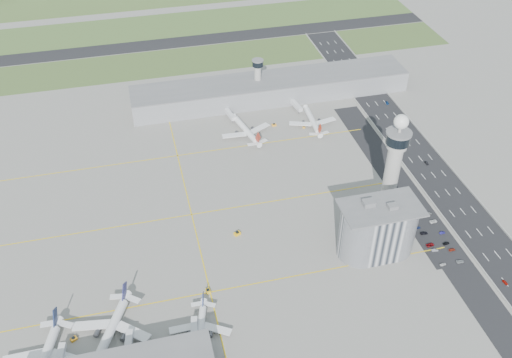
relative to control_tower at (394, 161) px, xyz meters
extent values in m
plane|color=gray|center=(-72.00, -8.00, -35.04)|extent=(1000.00, 1000.00, 0.00)
cube|color=#475C2B|center=(-92.00, 217.00, -35.00)|extent=(480.00, 50.00, 0.08)
cube|color=#466730|center=(-92.00, 292.00, -35.00)|extent=(480.00, 60.00, 0.08)
cube|color=black|center=(-92.00, 254.00, -34.98)|extent=(480.00, 22.00, 0.10)
cube|color=black|center=(43.00, -8.00, -34.99)|extent=(28.00, 500.00, 0.10)
cube|color=#9E9E99|center=(29.00, -8.00, -34.44)|extent=(0.60, 500.00, 1.20)
cube|color=#9E9E99|center=(57.00, -8.00, -34.44)|extent=(0.60, 500.00, 1.20)
cube|color=black|center=(18.00, -18.00, -35.00)|extent=(18.00, 260.00, 0.08)
cube|color=black|center=(16.00, -30.00, -34.99)|extent=(20.00, 44.00, 0.10)
cube|color=yellow|center=(-112.00, -38.00, -35.04)|extent=(260.00, 0.60, 0.01)
cube|color=yellow|center=(-112.00, 22.00, -35.04)|extent=(260.00, 0.60, 0.01)
cube|color=yellow|center=(-112.00, 82.00, -35.04)|extent=(260.00, 0.60, 0.01)
cube|color=yellow|center=(-112.00, 22.00, -35.04)|extent=(0.60, 260.00, 0.01)
cylinder|color=#ADAAA5|center=(0.00, 0.00, -11.04)|extent=(8.40, 8.40, 48.00)
cylinder|color=#ADAAA5|center=(0.00, 0.00, 10.96)|extent=(11.00, 11.00, 4.00)
cylinder|color=black|center=(0.00, 0.00, 14.96)|extent=(13.00, 13.00, 6.00)
cylinder|color=slate|center=(0.00, 0.00, 18.46)|extent=(14.00, 14.00, 1.00)
cylinder|color=#ADAAA5|center=(0.00, 0.00, 20.96)|extent=(1.60, 1.60, 5.00)
sphere|color=white|center=(0.00, 0.00, 25.46)|extent=(8.00, 8.00, 8.00)
cylinder|color=#ADAAA5|center=(-42.00, 142.00, -21.04)|extent=(5.00, 5.00, 28.00)
cylinder|color=black|center=(-42.00, 142.00, -6.04)|extent=(8.00, 8.00, 4.00)
cylinder|color=slate|center=(-42.00, 142.00, -3.54)|extent=(8.60, 8.60, 0.80)
cube|color=#B2B2B7|center=(-20.00, -30.00, -20.04)|extent=(18.00, 24.00, 30.00)
cylinder|color=#B2B2B7|center=(-29.00, -30.00, -20.04)|extent=(24.00, 24.00, 30.00)
cylinder|color=#B2B2B7|center=(-11.00, -30.00, -20.04)|extent=(24.00, 24.00, 30.00)
cube|color=slate|center=(-20.00, -30.00, -4.64)|extent=(42.00, 24.00, 0.80)
cube|color=slate|center=(-26.00, -27.00, -3.04)|extent=(6.00, 5.00, 3.00)
cube|color=slate|center=(-15.00, -32.00, -3.34)|extent=(5.00, 4.00, 2.40)
cube|color=gray|center=(-32.00, 140.00, -27.54)|extent=(210.00, 32.00, 15.00)
cube|color=slate|center=(-32.00, 140.00, -19.64)|extent=(210.00, 32.00, 0.80)
imported|color=silver|center=(10.75, -49.65, -34.44)|extent=(3.68, 1.81, 1.21)
imported|color=#90919D|center=(11.65, -39.08, -34.44)|extent=(3.80, 1.86, 1.20)
imported|color=maroon|center=(11.05, -34.83, -34.39)|extent=(4.89, 2.69, 1.30)
imported|color=black|center=(12.09, -25.51, -34.42)|extent=(4.35, 1.97, 1.24)
imported|color=navy|center=(10.69, -20.59, -34.48)|extent=(3.36, 1.55, 1.11)
imported|color=silver|center=(11.47, -14.67, -34.45)|extent=(3.66, 1.41, 1.19)
imported|color=#969C9F|center=(20.67, -49.97, -34.46)|extent=(4.34, 2.32, 1.16)
imported|color=maroon|center=(20.89, -41.01, -34.49)|extent=(3.85, 1.72, 1.09)
imported|color=black|center=(20.12, -35.86, -34.40)|extent=(3.97, 2.10, 1.29)
imported|color=navy|center=(22.19, -27.72, -34.48)|extent=(3.49, 1.49, 1.12)
imported|color=white|center=(21.81, -18.03, -34.40)|extent=(4.74, 2.48, 1.27)
imported|color=gray|center=(22.16, -11.19, -34.40)|extent=(4.54, 2.16, 1.28)
imported|color=#A91106|center=(35.52, -68.62, -34.46)|extent=(1.88, 3.57, 1.16)
imported|color=black|center=(44.13, 33.90, -34.43)|extent=(1.42, 3.76, 1.23)
imported|color=navy|center=(50.80, 110.14, -34.43)|extent=(2.74, 4.69, 1.22)
imported|color=#8F98A3|center=(35.61, 169.78, -34.49)|extent=(1.30, 3.22, 1.10)
camera|label=1|loc=(-135.24, -226.65, 188.27)|focal=40.00mm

